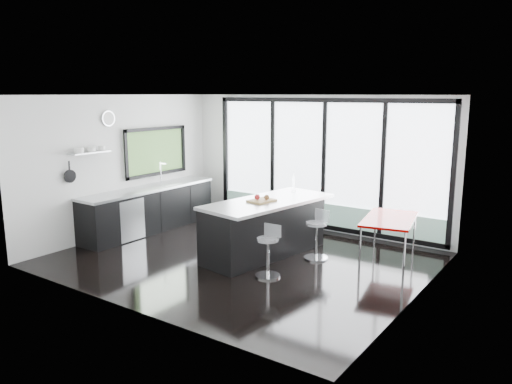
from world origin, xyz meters
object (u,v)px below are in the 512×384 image
Objects in this scene: island at (265,227)px; bar_stool_near at (268,257)px; red_table at (389,239)px; bar_stool_far at (316,240)px.

bar_stool_near is (0.64, -0.87, -0.20)m from island.
bar_stool_near is 0.45× the size of red_table.
red_table is at bearing 27.21° from island.
red_table reaches higher than bar_stool_far.
bar_stool_far is 1.24m from red_table.
bar_stool_far is at bearing 20.94° from island.
bar_stool_far is at bearing -148.15° from red_table.
bar_stool_near is 0.96× the size of bar_stool_far.
island is 4.13× the size of bar_stool_near.
island is 1.86× the size of red_table.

